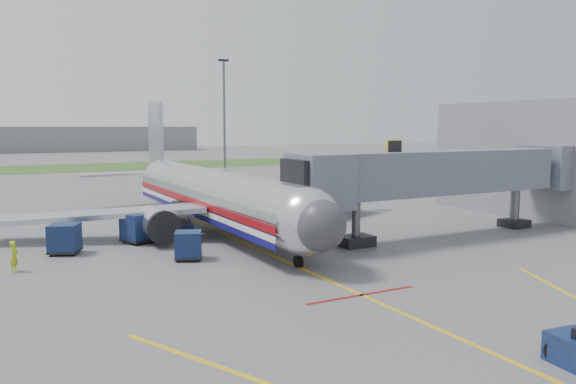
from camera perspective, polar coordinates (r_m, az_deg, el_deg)
name	(u,v)px	position (r m, az deg, el deg)	size (l,w,h in m)	color
ground	(317,275)	(29.83, 2.95, -8.44)	(400.00, 400.00, 0.00)	#565659
grass_strip	(75,168)	(115.84, -20.83, 2.32)	(300.00, 25.00, 0.01)	#2D4C1E
apron_markings	(410,317)	(24.09, 12.34, -12.27)	(21.52, 50.00, 0.01)	gold
airliner	(213,195)	(42.89, -7.65, -0.29)	(32.10, 35.67, 10.25)	silver
jet_bridge	(437,174)	(40.78, 14.89, 1.77)	(25.30, 4.00, 6.90)	slate
terminal	(539,157)	(56.82, 24.13, 3.25)	(10.00, 16.00, 10.00)	slate
light_mast_right	(224,111)	(107.38, -6.50, 8.16)	(2.00, 0.44, 20.40)	#595B60
distant_terminal	(3,140)	(194.71, -26.94, 4.77)	(120.00, 14.00, 8.00)	slate
baggage_cart_a	(138,228)	(39.14, -14.98, -3.53)	(2.42, 2.42, 1.98)	#0E183E
baggage_cart_b	(188,245)	(33.53, -10.09, -5.36)	(2.01, 2.01, 1.67)	#0E183E
baggage_cart_c	(65,239)	(37.08, -21.75, -4.44)	(2.27, 2.27, 1.85)	#0E183E
belt_loader	(181,227)	(41.70, -10.80, -3.47)	(2.16, 4.56, 2.15)	#0E183E
ground_power_cart	(309,232)	(38.52, 2.16, -4.13)	(1.64, 1.28, 1.17)	gold
ramp_worker	(14,256)	(33.68, -26.05, -5.89)	(0.62, 0.40, 1.69)	#ADD018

